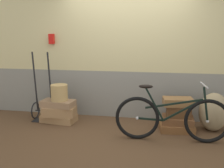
# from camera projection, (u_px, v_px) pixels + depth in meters

# --- Properties ---
(ground) EXTENTS (9.62, 5.20, 0.06)m
(ground) POSITION_uv_depth(u_px,v_px,m) (122.00, 133.00, 4.28)
(ground) COLOR #513823
(station_building) EXTENTS (7.62, 0.74, 3.00)m
(station_building) POSITION_uv_depth(u_px,v_px,m) (129.00, 43.00, 4.80)
(station_building) COLOR gray
(station_building) RESTS_ON ground
(suitcase_0) EXTENTS (0.70, 0.43, 0.13)m
(suitcase_0) POSITION_uv_depth(u_px,v_px,m) (59.00, 118.00, 4.75)
(suitcase_0) COLOR #9E754C
(suitcase_0) RESTS_ON ground
(suitcase_1) EXTENTS (0.64, 0.39, 0.18)m
(suitcase_1) POSITION_uv_depth(u_px,v_px,m) (59.00, 111.00, 4.68)
(suitcase_1) COLOR #9E754C
(suitcase_1) RESTS_ON suitcase_0
(suitcase_2) EXTENTS (0.65, 0.38, 0.12)m
(suitcase_2) POSITION_uv_depth(u_px,v_px,m) (58.00, 103.00, 4.66)
(suitcase_2) COLOR #937051
(suitcase_2) RESTS_ON suitcase_1
(suitcase_3) EXTENTS (0.62, 0.48, 0.13)m
(suitcase_3) POSITION_uv_depth(u_px,v_px,m) (176.00, 127.00, 4.30)
(suitcase_3) COLOR brown
(suitcase_3) RESTS_ON ground
(suitcase_4) EXTENTS (0.55, 0.42, 0.11)m
(suitcase_4) POSITION_uv_depth(u_px,v_px,m) (177.00, 120.00, 4.29)
(suitcase_4) COLOR brown
(suitcase_4) RESTS_ON suitcase_3
(suitcase_5) EXTENTS (0.42, 0.29, 0.20)m
(suitcase_5) POSITION_uv_depth(u_px,v_px,m) (178.00, 111.00, 4.28)
(suitcase_5) COLOR brown
(suitcase_5) RESTS_ON suitcase_4
(suitcase_6) EXTENTS (0.53, 0.37, 0.13)m
(suitcase_6) POSITION_uv_depth(u_px,v_px,m) (178.00, 102.00, 4.25)
(suitcase_6) COLOR olive
(suitcase_6) RESTS_ON suitcase_5
(wicker_basket) EXTENTS (0.31, 0.31, 0.31)m
(wicker_basket) POSITION_uv_depth(u_px,v_px,m) (59.00, 93.00, 4.61)
(wicker_basket) COLOR tan
(wicker_basket) RESTS_ON suitcase_2
(luggage_trolley) EXTENTS (0.40, 0.39, 1.35)m
(luggage_trolley) POSITION_uv_depth(u_px,v_px,m) (43.00, 105.00, 4.84)
(luggage_trolley) COLOR black
(luggage_trolley) RESTS_ON ground
(burlap_sack) EXTENTS (0.49, 0.42, 0.68)m
(burlap_sack) POSITION_uv_depth(u_px,v_px,m) (213.00, 112.00, 4.24)
(burlap_sack) COLOR #9E8966
(burlap_sack) RESTS_ON ground
(bicycle) EXTENTS (1.78, 0.46, 0.93)m
(bicycle) POSITION_uv_depth(u_px,v_px,m) (171.00, 118.00, 3.81)
(bicycle) COLOR black
(bicycle) RESTS_ON ground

